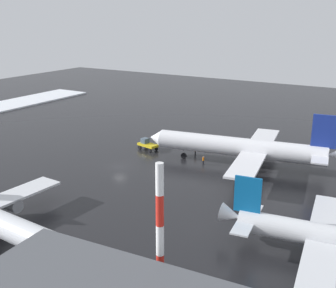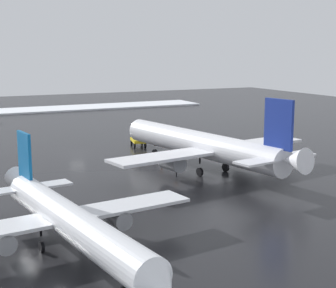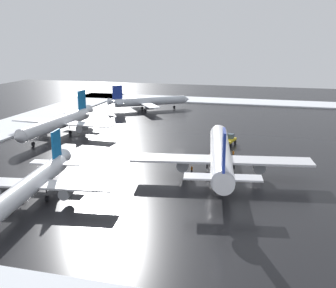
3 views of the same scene
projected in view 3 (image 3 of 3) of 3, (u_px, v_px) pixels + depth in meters
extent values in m
plane|color=black|center=(179.00, 143.00, 101.45)|extent=(240.00, 240.00, 0.00)
cube|color=white|center=(0.00, 130.00, 113.97)|extent=(152.00, 16.00, 0.46)
cube|color=white|center=(219.00, 101.00, 163.99)|extent=(14.00, 116.00, 0.46)
cylinder|color=white|center=(220.00, 153.00, 78.65)|extent=(33.14, 9.14, 3.74)
cone|color=white|center=(219.00, 132.00, 95.80)|extent=(3.19, 3.94, 3.55)
cone|color=white|center=(223.00, 182.00, 61.12)|extent=(4.40, 3.78, 3.64)
cube|color=white|center=(171.00, 158.00, 76.40)|extent=(7.14, 14.89, 0.40)
cylinder|color=gray|center=(183.00, 164.00, 77.00)|extent=(4.05, 2.79, 2.20)
cube|color=white|center=(272.00, 161.00, 74.72)|extent=(7.14, 14.89, 0.40)
cylinder|color=gray|center=(259.00, 166.00, 75.73)|extent=(4.05, 2.79, 2.20)
cube|color=navy|center=(224.00, 151.00, 62.63)|extent=(4.40, 1.12, 6.16)
cube|color=white|center=(201.00, 177.00, 64.24)|extent=(3.69, 5.68, 0.26)
cube|color=white|center=(245.00, 178.00, 63.62)|extent=(3.69, 5.68, 0.26)
cylinder|color=black|center=(219.00, 146.00, 90.18)|extent=(0.26, 0.26, 0.77)
cylinder|color=black|center=(219.00, 153.00, 90.58)|extent=(1.26, 0.58, 1.21)
cylinder|color=black|center=(207.00, 166.00, 76.12)|extent=(0.26, 0.26, 0.77)
cylinder|color=black|center=(207.00, 175.00, 76.52)|extent=(1.26, 0.58, 1.21)
cylinder|color=black|center=(234.00, 167.00, 75.66)|extent=(0.26, 0.26, 0.77)
cylinder|color=black|center=(234.00, 176.00, 76.07)|extent=(1.26, 0.58, 1.21)
cylinder|color=silver|center=(151.00, 101.00, 145.45)|extent=(16.75, 22.03, 2.83)
cone|color=silver|center=(187.00, 99.00, 149.96)|extent=(3.35, 3.19, 2.69)
cone|color=silver|center=(112.00, 102.00, 140.75)|extent=(3.68, 3.82, 2.75)
cube|color=silver|center=(138.00, 100.00, 150.88)|extent=(10.96, 9.25, 0.30)
cylinder|color=gray|center=(141.00, 103.00, 149.71)|extent=(3.00, 3.27, 1.67)
cube|color=silver|center=(150.00, 105.00, 138.47)|extent=(10.96, 9.25, 0.30)
cylinder|color=gray|center=(149.00, 107.00, 140.34)|extent=(3.00, 3.27, 1.67)
cube|color=navy|center=(117.00, 93.00, 140.64)|extent=(2.17, 2.89, 4.66)
cube|color=silver|center=(116.00, 101.00, 143.79)|extent=(4.51, 4.08, 0.20)
cube|color=silver|center=(120.00, 103.00, 139.25)|extent=(4.51, 4.08, 0.20)
cylinder|color=black|center=(174.00, 103.00, 148.69)|extent=(0.20, 0.20, 0.58)
cylinder|color=black|center=(174.00, 107.00, 149.00)|extent=(0.77, 0.92, 0.92)
cylinder|color=black|center=(142.00, 104.00, 146.59)|extent=(0.20, 0.20, 0.58)
cylinder|color=black|center=(142.00, 108.00, 146.90)|extent=(0.77, 0.92, 0.92)
cylinder|color=black|center=(145.00, 106.00, 143.26)|extent=(0.20, 0.20, 0.58)
cylinder|color=black|center=(145.00, 110.00, 143.57)|extent=(0.77, 0.92, 0.92)
cylinder|color=silver|center=(56.00, 124.00, 106.85)|extent=(28.99, 4.77, 3.27)
cone|color=silver|center=(17.00, 137.00, 92.51)|extent=(2.47, 3.22, 3.11)
cone|color=silver|center=(86.00, 111.00, 121.21)|extent=(3.57, 2.95, 3.18)
cube|color=silver|center=(90.00, 124.00, 107.21)|extent=(4.88, 12.71, 0.35)
cylinder|color=gray|center=(82.00, 128.00, 107.59)|extent=(3.37, 2.09, 1.92)
cube|color=silver|center=(37.00, 121.00, 111.94)|extent=(4.88, 12.71, 0.35)
cylinder|color=gray|center=(42.00, 125.00, 111.16)|extent=(3.37, 2.09, 1.92)
cube|color=#0C5999|center=(82.00, 100.00, 118.19)|extent=(3.86, 0.55, 5.39)
cube|color=silver|center=(91.00, 114.00, 118.09)|extent=(2.74, 4.74, 0.23)
cube|color=silver|center=(73.00, 113.00, 119.82)|extent=(2.74, 4.74, 0.23)
cylinder|color=black|center=(33.00, 138.00, 97.92)|extent=(0.23, 0.23, 0.67)
cylinder|color=black|center=(33.00, 144.00, 98.27)|extent=(1.07, 0.39, 1.06)
cylinder|color=black|center=(70.00, 127.00, 109.23)|extent=(0.23, 0.23, 0.67)
cylinder|color=black|center=(70.00, 133.00, 109.58)|extent=(1.07, 0.39, 1.06)
cylinder|color=black|center=(56.00, 126.00, 110.50)|extent=(0.23, 0.23, 0.67)
cylinder|color=black|center=(56.00, 132.00, 110.85)|extent=(1.07, 0.39, 1.06)
cylinder|color=silver|center=(26.00, 188.00, 62.91)|extent=(26.16, 6.28, 2.95)
cone|color=silver|center=(62.00, 158.00, 76.40)|extent=(3.39, 2.88, 2.87)
cube|color=silver|center=(78.00, 186.00, 64.55)|extent=(5.24, 11.66, 0.31)
cylinder|color=gray|center=(67.00, 192.00, 64.58)|extent=(3.15, 2.10, 1.73)
cylinder|color=gray|center=(1.00, 189.00, 65.96)|extent=(3.15, 2.10, 1.73)
cube|color=#0C5999|center=(56.00, 144.00, 73.60)|extent=(3.48, 0.76, 4.85)
cube|color=silver|center=(71.00, 163.00, 73.95)|extent=(2.77, 4.42, 0.21)
cube|color=silver|center=(43.00, 162.00, 74.62)|extent=(2.77, 4.42, 0.21)
cylinder|color=black|center=(46.00, 191.00, 65.48)|extent=(0.21, 0.21, 0.61)
cylinder|color=black|center=(47.00, 198.00, 65.80)|extent=(0.98, 0.42, 0.95)
cylinder|color=black|center=(23.00, 190.00, 65.97)|extent=(0.21, 0.21, 0.61)
cylinder|color=black|center=(24.00, 197.00, 66.29)|extent=(0.98, 0.42, 0.95)
cube|color=gold|center=(229.00, 140.00, 99.21)|extent=(4.96, 3.11, 0.50)
cube|color=#3F5160|center=(231.00, 136.00, 99.80)|extent=(1.68, 1.76, 1.10)
cylinder|color=black|center=(227.00, 141.00, 101.21)|extent=(0.95, 0.50, 0.90)
cylinder|color=black|center=(235.00, 142.00, 100.34)|extent=(0.95, 0.50, 0.90)
cylinder|color=black|center=(223.00, 144.00, 98.44)|extent=(0.95, 0.50, 0.90)
cylinder|color=black|center=(231.00, 145.00, 97.57)|extent=(0.95, 0.50, 0.90)
cylinder|color=black|center=(234.00, 156.00, 88.81)|extent=(0.16, 0.16, 0.85)
cylinder|color=black|center=(233.00, 156.00, 88.89)|extent=(0.16, 0.16, 0.85)
cylinder|color=orange|center=(233.00, 153.00, 88.66)|extent=(0.36, 0.36, 0.62)
sphere|color=tan|center=(233.00, 151.00, 88.56)|extent=(0.24, 0.24, 0.24)
cylinder|color=black|center=(209.00, 160.00, 86.02)|extent=(0.16, 0.16, 0.85)
cylinder|color=black|center=(209.00, 160.00, 86.20)|extent=(0.16, 0.16, 0.85)
cylinder|color=orange|center=(209.00, 157.00, 85.93)|extent=(0.36, 0.36, 0.62)
sphere|color=tan|center=(209.00, 154.00, 85.82)|extent=(0.24, 0.24, 0.24)
cylinder|color=black|center=(192.00, 172.00, 78.50)|extent=(0.16, 0.16, 0.85)
cylinder|color=black|center=(191.00, 172.00, 78.36)|extent=(0.16, 0.16, 0.85)
cylinder|color=orange|center=(192.00, 169.00, 78.25)|extent=(0.36, 0.36, 0.62)
sphere|color=tan|center=(192.00, 166.00, 78.14)|extent=(0.24, 0.24, 0.24)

